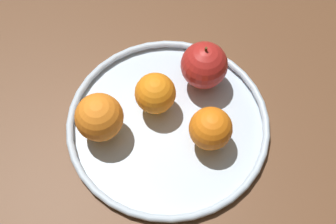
{
  "coord_description": "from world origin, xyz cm",
  "views": [
    {
      "loc": [
        -5.91,
        35.9,
        69.92
      ],
      "look_at": [
        0.0,
        0.0,
        4.8
      ],
      "focal_mm": 49.4,
      "sensor_mm": 36.0,
      "label": 1
    }
  ],
  "objects_px": {
    "fruit_bowl": "(168,123)",
    "orange_front_right": "(99,117)",
    "orange_back_right": "(211,129)",
    "apple": "(204,65)",
    "orange_front_left": "(155,93)"
  },
  "relations": [
    {
      "from": "fruit_bowl",
      "to": "orange_back_right",
      "type": "bearing_deg",
      "value": 163.48
    },
    {
      "from": "orange_front_right",
      "to": "apple",
      "type": "bearing_deg",
      "value": -140.34
    },
    {
      "from": "fruit_bowl",
      "to": "orange_front_right",
      "type": "height_order",
      "value": "orange_front_right"
    },
    {
      "from": "fruit_bowl",
      "to": "orange_front_right",
      "type": "bearing_deg",
      "value": 16.98
    },
    {
      "from": "fruit_bowl",
      "to": "orange_back_right",
      "type": "xyz_separation_m",
      "value": [
        -0.07,
        0.02,
        0.04
      ]
    },
    {
      "from": "orange_front_left",
      "to": "orange_back_right",
      "type": "bearing_deg",
      "value": 152.76
    },
    {
      "from": "apple",
      "to": "orange_back_right",
      "type": "height_order",
      "value": "apple"
    },
    {
      "from": "orange_front_left",
      "to": "orange_front_right",
      "type": "relative_size",
      "value": 0.88
    },
    {
      "from": "apple",
      "to": "orange_front_right",
      "type": "height_order",
      "value": "apple"
    },
    {
      "from": "orange_front_left",
      "to": "orange_front_right",
      "type": "height_order",
      "value": "orange_front_right"
    },
    {
      "from": "fruit_bowl",
      "to": "apple",
      "type": "relative_size",
      "value": 3.87
    },
    {
      "from": "orange_front_right",
      "to": "fruit_bowl",
      "type": "bearing_deg",
      "value": -163.02
    },
    {
      "from": "apple",
      "to": "orange_front_left",
      "type": "xyz_separation_m",
      "value": [
        0.07,
        0.06,
        -0.01
      ]
    },
    {
      "from": "fruit_bowl",
      "to": "orange_back_right",
      "type": "distance_m",
      "value": 0.09
    },
    {
      "from": "orange_back_right",
      "to": "orange_front_right",
      "type": "xyz_separation_m",
      "value": [
        0.18,
        0.01,
        0.0
      ]
    }
  ]
}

